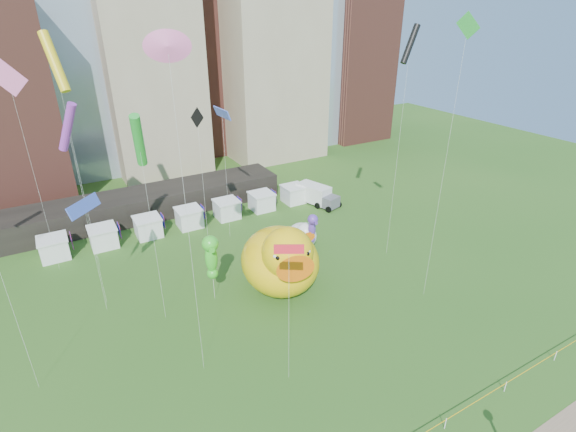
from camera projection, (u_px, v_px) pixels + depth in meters
skyline at (130, 30)px, 64.60m from camera, size 101.00×23.00×68.00m
pavilion at (136, 205)px, 55.52m from camera, size 38.00×6.00×3.20m
vendor_tents at (189, 218)px, 53.31m from camera, size 33.24×2.80×2.40m
big_duck at (282, 259)px, 39.97m from camera, size 9.25×10.87×7.73m
small_duck at (303, 235)px, 48.42m from camera, size 4.09×4.82×3.43m
seahorse_green at (211, 254)px, 38.26m from camera, size 1.75×2.04×6.66m
seahorse_purple at (312, 226)px, 46.18m from camera, size 1.28×1.52×4.85m
box_truck at (317, 195)px, 59.39m from camera, size 3.97×6.53×2.61m
kite_1 at (168, 48)px, 22.82m from camera, size 1.70×0.59×23.51m
kite_2 at (198, 124)px, 38.94m from camera, size 0.63×1.84×16.58m
kite_3 at (139, 141)px, 31.05m from camera, size 1.28×2.61×18.02m
kite_4 at (54, 62)px, 36.39m from camera, size 1.73×3.04×22.87m
kite_5 at (84, 207)px, 34.54m from camera, size 2.76×2.78×10.72m
kite_7 at (68, 127)px, 32.85m from camera, size 2.10×2.06×18.25m
kite_8 at (289, 251)px, 27.13m from camera, size 1.82×1.21×11.15m
kite_9 at (9, 82)px, 36.88m from camera, size 2.97×1.24×20.71m
kite_10 at (410, 45)px, 38.50m from camera, size 2.06×0.91×23.27m
kite_11 at (465, 43)px, 31.43m from camera, size 0.41×1.87×24.30m
kite_13 at (222, 114)px, 45.09m from camera, size 0.63×3.41×15.11m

